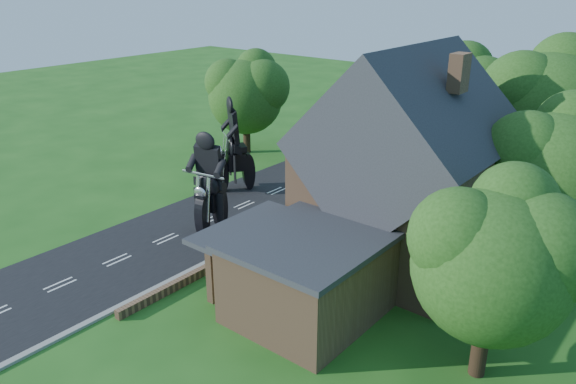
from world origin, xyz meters
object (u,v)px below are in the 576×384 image
Objects in this scene: garden_wall at (289,226)px; motorcycle_follow at (236,177)px; house at (406,174)px; motorcycle_lead at (212,217)px; annex at (306,275)px.

motorcycle_follow is (-6.46, 2.53, 0.71)m from garden_wall.
motorcycle_lead is at bearing -158.28° from house.
house is 10.66m from motorcycle_lead.
annex is 3.61× the size of motorcycle_follow.
motorcycle_lead reaches higher than garden_wall.
motorcycle_lead is 0.92× the size of motorcycle_follow.
house is 7.30m from annex.
annex is (-0.62, -6.80, -2.58)m from house.
annex is (5.57, -5.80, 1.57)m from garden_wall.
annex reaches higher than garden_wall.
annex is 14.66m from motorcycle_follow.
annex is at bearing 179.61° from motorcycle_follow.
garden_wall is 3.12× the size of annex.
motorcycle_follow is (-12.03, 8.33, -0.86)m from annex.
garden_wall is at bearing -148.77° from motorcycle_lead.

